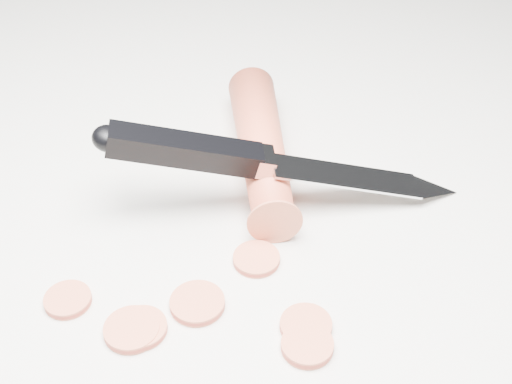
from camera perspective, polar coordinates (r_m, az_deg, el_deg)
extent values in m
plane|color=silver|center=(0.52, -5.33, -6.17)|extent=(2.40, 2.40, 0.00)
cylinder|color=#DF492D|center=(0.59, 0.45, 3.65)|extent=(0.07, 0.19, 0.04)
cylinder|color=#D45F3D|center=(0.48, -9.21, -10.69)|extent=(0.03, 0.03, 0.01)
cylinder|color=#D45F3D|center=(0.48, -9.91, -10.80)|extent=(0.04, 0.04, 0.01)
cylinder|color=#D45F3D|center=(0.49, -4.72, -8.86)|extent=(0.04, 0.04, 0.01)
cylinder|color=#D45F3D|center=(0.48, 4.01, -10.61)|extent=(0.03, 0.03, 0.01)
cylinder|color=#D45F3D|center=(0.52, 0.03, -5.38)|extent=(0.03, 0.03, 0.01)
cylinder|color=#D45F3D|center=(0.51, -14.83, -8.34)|extent=(0.03, 0.03, 0.01)
cylinder|color=#D45F3D|center=(0.47, 4.12, -12.15)|extent=(0.03, 0.03, 0.01)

